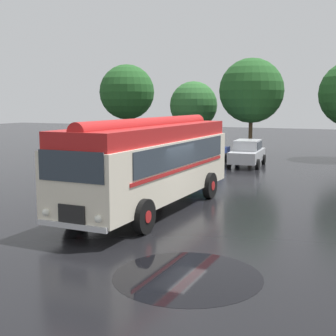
# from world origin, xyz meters

# --- Properties ---
(ground_plane) EXTENTS (120.00, 120.00, 0.00)m
(ground_plane) POSITION_xyz_m (0.00, 0.00, 0.00)
(ground_plane) COLOR black
(vintage_bus) EXTENTS (2.98, 10.16, 3.49)m
(vintage_bus) POSITION_xyz_m (-0.67, 0.19, 1.89)
(vintage_bus) COLOR silver
(vintage_bus) RESTS_ON ground
(car_near_left) EXTENTS (2.21, 4.32, 1.66)m
(car_near_left) POSITION_xyz_m (-3.33, 13.89, 0.85)
(car_near_left) COLOR navy
(car_near_left) RESTS_ON ground
(car_mid_left) EXTENTS (2.22, 4.32, 1.66)m
(car_mid_left) POSITION_xyz_m (-0.56, 13.81, 0.85)
(car_mid_left) COLOR #B7BABF
(car_mid_left) RESTS_ON ground
(tree_far_left) EXTENTS (4.61, 4.61, 7.23)m
(tree_far_left) POSITION_xyz_m (-12.43, 19.53, 4.99)
(tree_far_left) COLOR #4C3823
(tree_far_left) RESTS_ON ground
(tree_left_of_centre) EXTENTS (3.75, 3.75, 5.71)m
(tree_left_of_centre) POSITION_xyz_m (-6.41, 19.32, 3.81)
(tree_left_of_centre) COLOR #4C3823
(tree_left_of_centre) RESTS_ON ground
(tree_centre) EXTENTS (4.73, 4.73, 7.28)m
(tree_centre) POSITION_xyz_m (-1.74, 18.57, 4.92)
(tree_centre) COLOR #4C3823
(tree_centre) RESTS_ON ground
(puddle_patch) EXTENTS (3.53, 3.53, 0.01)m
(puddle_patch) POSITION_xyz_m (3.17, -5.70, 0.00)
(puddle_patch) COLOR black
(puddle_patch) RESTS_ON ground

